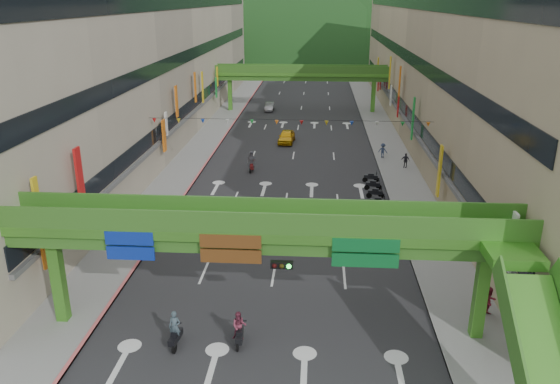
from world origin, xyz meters
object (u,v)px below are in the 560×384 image
at_px(car_yellow, 286,137).
at_px(pedestrian_red, 489,304).
at_px(overpass_near, 281,246).
at_px(scooter_rider_mid, 239,328).
at_px(car_silver, 270,107).
at_px(scooter_rider_near, 175,331).

relative_size(car_yellow, pedestrian_red, 2.63).
relative_size(overpass_near, scooter_rider_mid, 14.98).
bearing_deg(car_yellow, car_silver, 104.47).
height_order(overpass_near, scooter_rider_near, overpass_near).
height_order(scooter_rider_mid, car_yellow, scooter_rider_mid).
distance_m(scooter_rider_mid, car_silver, 61.01).
xyz_separation_m(overpass_near, pedestrian_red, (11.27, 2.62, -4.36)).
relative_size(overpass_near, car_yellow, 6.30).
xyz_separation_m(scooter_rider_mid, car_yellow, (0.02, 41.10, -0.19)).
distance_m(car_yellow, pedestrian_red, 39.93).
xyz_separation_m(scooter_rider_mid, car_silver, (-3.77, 60.89, -0.32)).
bearing_deg(scooter_rider_near, pedestrian_red, 13.07).
xyz_separation_m(car_yellow, pedestrian_red, (13.31, -37.65, 0.09)).
bearing_deg(overpass_near, car_silver, 95.55).
bearing_deg(scooter_rider_mid, overpass_near, 22.03).
xyz_separation_m(scooter_rider_mid, pedestrian_red, (13.34, 3.46, -0.11)).
relative_size(scooter_rider_near, scooter_rider_mid, 1.07).
relative_size(overpass_near, pedestrian_red, 16.60).
xyz_separation_m(scooter_rider_near, car_yellow, (3.22, 41.48, -0.17)).
bearing_deg(overpass_near, scooter_rider_mid, -157.97).
xyz_separation_m(overpass_near, car_yellow, (-2.05, 40.26, -4.45)).
bearing_deg(overpass_near, pedestrian_red, 13.08).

